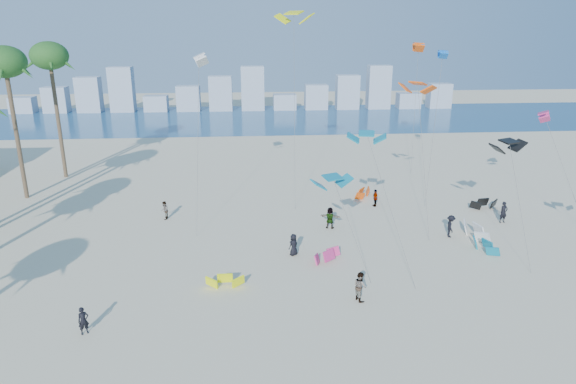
{
  "coord_description": "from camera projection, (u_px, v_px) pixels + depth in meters",
  "views": [
    {
      "loc": [
        0.27,
        -18.28,
        15.74
      ],
      "look_at": [
        3.0,
        16.0,
        4.5
      ],
      "focal_mm": 31.83,
      "sensor_mm": 36.0,
      "label": 1
    }
  ],
  "objects": [
    {
      "name": "ocean",
      "position": [
        246.0,
        119.0,
        90.41
      ],
      "size": [
        220.0,
        220.0,
        0.0
      ],
      "primitive_type": "plane",
      "color": "navy",
      "rests_on": "ground"
    },
    {
      "name": "kitesurfer_near",
      "position": [
        83.0,
        321.0,
        27.15
      ],
      "size": [
        0.68,
        0.61,
        1.56
      ],
      "primitive_type": "imported",
      "rotation": [
        0.0,
        0.0,
        0.53
      ],
      "color": "black",
      "rests_on": "ground"
    },
    {
      "name": "kitesurfer_mid",
      "position": [
        360.0,
        286.0,
        30.48
      ],
      "size": [
        0.94,
        1.06,
        1.83
      ],
      "primitive_type": "imported",
      "rotation": [
        0.0,
        0.0,
        1.9
      ],
      "color": "gray",
      "rests_on": "ground"
    },
    {
      "name": "kitesurfers_far",
      "position": [
        355.0,
        219.0,
        41.28
      ],
      "size": [
        29.02,
        10.8,
        1.83
      ],
      "color": "black",
      "rests_on": "ground"
    },
    {
      "name": "grounded_kites",
      "position": [
        415.0,
        229.0,
        40.22
      ],
      "size": [
        25.53,
        18.42,
        1.02
      ],
      "color": "#E9F50C",
      "rests_on": "ground"
    },
    {
      "name": "flying_kites",
      "position": [
        389.0,
        78.0,
        41.78
      ],
      "size": [
        31.47,
        31.63,
        17.53
      ],
      "color": "#0B738F",
      "rests_on": "ground"
    },
    {
      "name": "distant_skyline",
      "position": [
        239.0,
        94.0,
        98.84
      ],
      "size": [
        85.0,
        3.0,
        8.4
      ],
      "color": "#9EADBF",
      "rests_on": "ground"
    }
  ]
}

